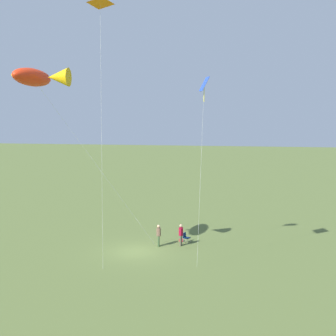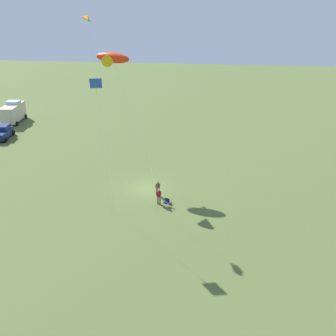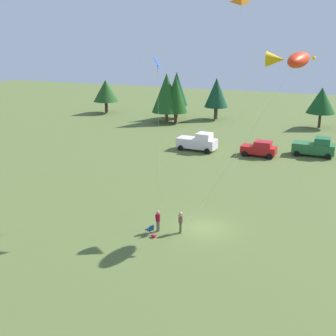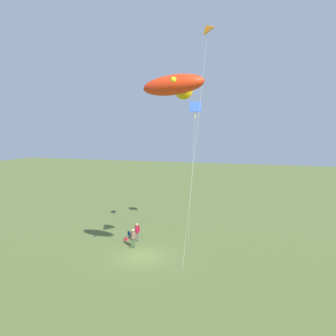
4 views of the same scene
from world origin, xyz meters
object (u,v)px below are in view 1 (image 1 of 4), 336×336
at_px(person_kite_flyer, 159,234).
at_px(backpack_on_grass, 181,240).
at_px(kite_diamond_blue, 204,90).
at_px(kite_delta_orange, 100,2).
at_px(person_spectator, 181,233).
at_px(kite_large_fish, 39,77).
at_px(folding_chair, 186,237).

relative_size(person_kite_flyer, backpack_on_grass, 5.44).
distance_m(kite_diamond_blue, kite_delta_orange, 8.32).
xyz_separation_m(person_spectator, backpack_on_grass, (0.07, -1.11, -0.91)).
distance_m(person_spectator, kite_large_fish, 15.97).
relative_size(kite_diamond_blue, kite_delta_orange, 0.73).
relative_size(person_kite_flyer, kite_delta_orange, 0.10).
bearing_deg(kite_large_fish, folding_chair, -141.83).
bearing_deg(folding_chair, kite_large_fish, -118.17).
xyz_separation_m(backpack_on_grass, kite_large_fish, (8.59, 7.35, 12.79)).
bearing_deg(kite_large_fish, person_kite_flyer, -139.66).
bearing_deg(person_kite_flyer, kite_large_fish, -147.99).
height_order(folding_chair, person_spectator, person_spectator).
bearing_deg(backpack_on_grass, person_spectator, 93.76).
xyz_separation_m(person_spectator, kite_large_fish, (8.66, 6.23, 11.88)).
height_order(person_spectator, kite_diamond_blue, kite_diamond_blue).
height_order(backpack_on_grass, kite_large_fish, kite_large_fish).
xyz_separation_m(person_kite_flyer, person_spectator, (-1.73, -0.35, 0.00)).
bearing_deg(person_spectator, person_kite_flyer, -158.79).
height_order(person_kite_flyer, kite_large_fish, kite_large_fish).
xyz_separation_m(kite_diamond_blue, kite_delta_orange, (6.20, 2.14, 5.12)).
height_order(backpack_on_grass, kite_delta_orange, kite_delta_orange).
distance_m(folding_chair, backpack_on_grass, 0.61).
xyz_separation_m(folding_chair, person_spectator, (0.32, 0.82, 0.53)).
relative_size(folding_chair, kite_delta_orange, 0.05).
xyz_separation_m(folding_chair, kite_delta_orange, (4.61, 7.98, 16.76)).
height_order(person_kite_flyer, person_spectator, same).
bearing_deg(folding_chair, kite_diamond_blue, -51.11).
height_order(folding_chair, kite_diamond_blue, kite_diamond_blue).
bearing_deg(kite_diamond_blue, kite_delta_orange, 19.08).
bearing_deg(kite_diamond_blue, folding_chair, -74.77).
distance_m(person_kite_flyer, folding_chair, 2.41).
xyz_separation_m(person_spectator, kite_diamond_blue, (-1.91, 5.02, 11.10)).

